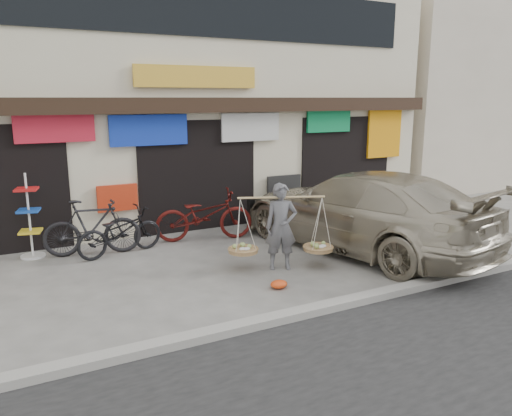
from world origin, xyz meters
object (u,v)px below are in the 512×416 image
bike_2 (204,215)px  display_rack (30,224)px  suv (361,210)px  bike_1 (92,227)px  bike_0 (120,232)px  street_vendor (281,230)px

bike_2 → display_rack: (-3.63, 0.47, 0.12)m
suv → bike_1: bearing=-35.6°
bike_2 → suv: suv is taller
bike_0 → bike_2: (1.97, 0.20, 0.09)m
bike_1 → suv: 5.68m
street_vendor → bike_1: 3.98m
bike_1 → display_rack: bearing=80.9°
street_vendor → suv: size_ratio=0.30×
bike_0 → bike_1: (-0.51, 0.24, 0.10)m
bike_1 → suv: size_ratio=0.32×
bike_0 → street_vendor: bearing=-146.3°
street_vendor → bike_1: street_vendor is taller
street_vendor → suv: suv is taller
bike_1 → bike_2: (2.48, -0.03, -0.01)m
street_vendor → display_rack: bearing=166.7°
bike_1 → suv: suv is taller
bike_2 → street_vendor: bearing=-153.6°
bike_0 → suv: 5.13m
suv → street_vendor: bearing=-3.8°
street_vendor → bike_0: size_ratio=1.02×
bike_0 → suv: (4.71, -2.00, 0.36)m
street_vendor → bike_2: street_vendor is taller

